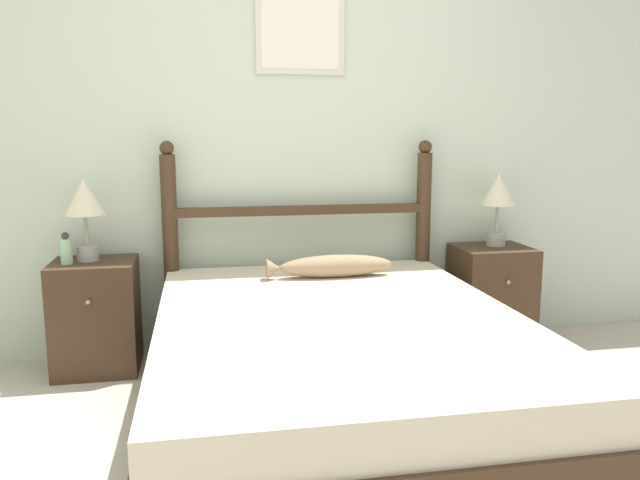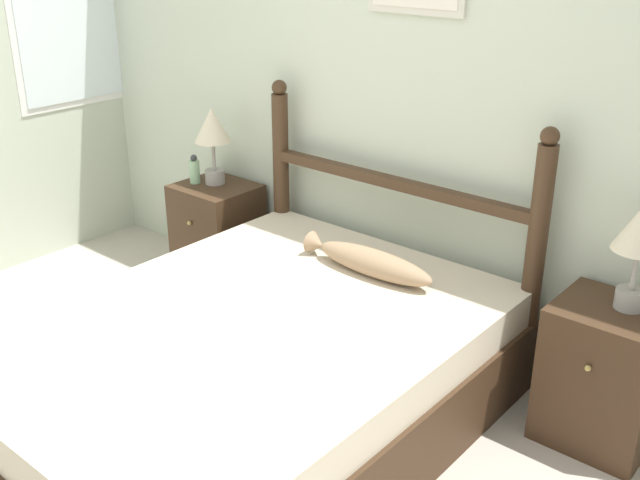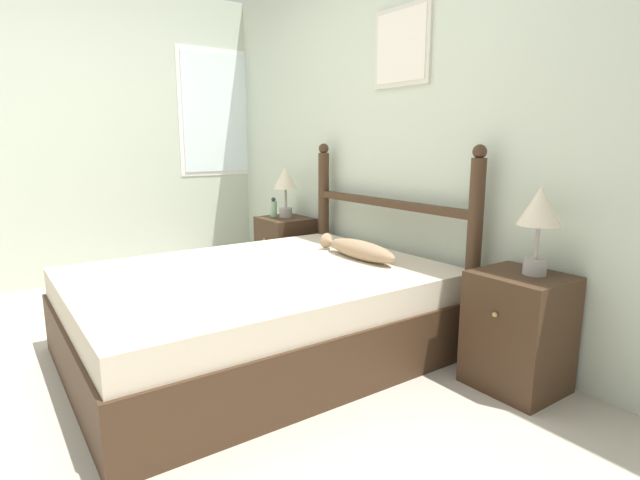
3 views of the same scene
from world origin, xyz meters
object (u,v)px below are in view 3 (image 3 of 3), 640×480
at_px(nightstand_right, 518,331).
at_px(fish_pillow, 358,249).
at_px(table_lamp_left, 285,182).
at_px(bottle, 274,208).
at_px(bed, 259,312).
at_px(nightstand_left, 285,252).
at_px(table_lamp_right, 539,213).

height_order(nightstand_right, fish_pillow, fish_pillow).
xyz_separation_m(nightstand_right, fish_pillow, (-1.01, -0.20, 0.26)).
bearing_deg(nightstand_right, fish_pillow, -168.60).
bearing_deg(table_lamp_left, bottle, -143.91).
relative_size(table_lamp_left, bottle, 2.60).
xyz_separation_m(nightstand_right, bottle, (-2.36, -0.04, 0.37)).
height_order(bed, fish_pillow, fish_pillow).
distance_m(bed, bottle, 1.54).
bearing_deg(bed, nightstand_left, 142.55).
relative_size(nightstand_left, table_lamp_right, 1.38).
bearing_deg(bottle, bed, -33.37).
bearing_deg(bottle, table_lamp_right, 1.94).
xyz_separation_m(nightstand_left, table_lamp_right, (2.28, 0.04, 0.60)).
distance_m(nightstand_left, table_lamp_right, 2.35).
relative_size(table_lamp_right, fish_pillow, 0.64).
distance_m(bed, table_lamp_right, 1.60).
bearing_deg(fish_pillow, bottle, 173.14).
xyz_separation_m(bed, table_lamp_right, (1.16, 0.90, 0.64)).
xyz_separation_m(nightstand_right, table_lamp_left, (-2.27, 0.03, 0.60)).
height_order(table_lamp_left, fish_pillow, table_lamp_left).
xyz_separation_m(nightstand_left, fish_pillow, (1.23, -0.20, 0.26)).
bearing_deg(table_lamp_left, table_lamp_right, 0.35).
height_order(bed, table_lamp_right, table_lamp_right).
height_order(nightstand_left, fish_pillow, fish_pillow).
bearing_deg(bed, nightstand_right, 37.45).
height_order(bed, table_lamp_left, table_lamp_left).
height_order(nightstand_left, bottle, bottle).
distance_m(nightstand_right, table_lamp_right, 0.60).
distance_m(bed, nightstand_right, 1.41).
xyz_separation_m(bed, nightstand_left, (-1.12, 0.86, 0.05)).
distance_m(table_lamp_left, table_lamp_right, 2.30).
height_order(bed, nightstand_right, nightstand_right).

